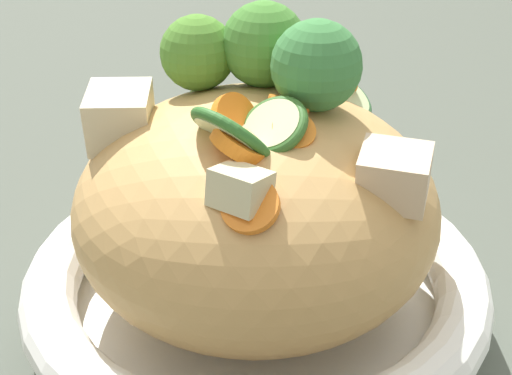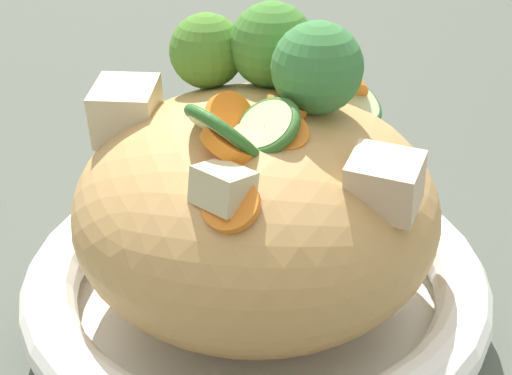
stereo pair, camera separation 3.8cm
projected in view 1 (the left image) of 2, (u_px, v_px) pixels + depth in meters
ground_plane at (256, 322)px, 0.43m from camera, size 3.00×3.00×0.00m
serving_bowl at (256, 288)px, 0.42m from camera, size 0.28×0.28×0.05m
noodle_heap at (256, 207)px, 0.39m from camera, size 0.21×0.21×0.13m
broccoli_florets at (263, 57)px, 0.37m from camera, size 0.10×0.11×0.07m
carrot_coins at (272, 131)px, 0.34m from camera, size 0.12×0.13×0.04m
zucchini_slices at (283, 119)px, 0.35m from camera, size 0.14×0.11×0.04m
chicken_chunks at (218, 143)px, 0.35m from camera, size 0.16×0.14×0.04m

